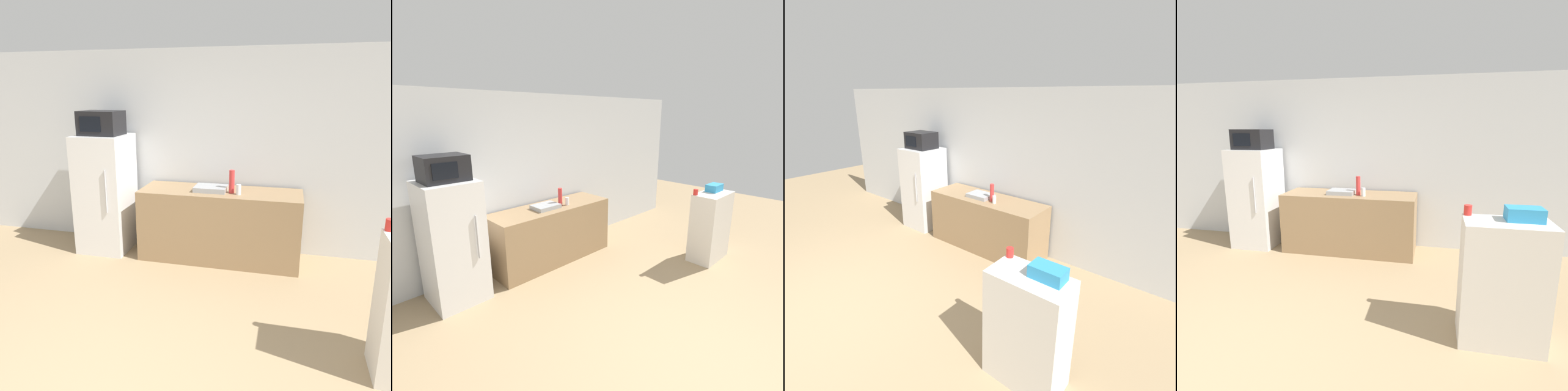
{
  "view_description": "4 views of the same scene",
  "coord_description": "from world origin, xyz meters",
  "views": [
    {
      "loc": [
        1.21,
        -1.75,
        2.08
      ],
      "look_at": [
        0.28,
        2.02,
        1.01
      ],
      "focal_mm": 35.0,
      "sensor_mm": 36.0,
      "label": 1
    },
    {
      "loc": [
        -2.35,
        -0.93,
        2.29
      ],
      "look_at": [
        0.41,
        1.88,
        1.23
      ],
      "focal_mm": 28.0,
      "sensor_mm": 36.0,
      "label": 2
    },
    {
      "loc": [
        3.32,
        -0.96,
        2.53
      ],
      "look_at": [
        0.83,
        2.05,
        1.2
      ],
      "focal_mm": 28.0,
      "sensor_mm": 36.0,
      "label": 3
    },
    {
      "loc": [
        1.66,
        -1.58,
        1.82
      ],
      "look_at": [
        0.92,
        2.01,
        1.04
      ],
      "focal_mm": 28.0,
      "sensor_mm": 36.0,
      "label": 4
    }
  ],
  "objects": [
    {
      "name": "ground_plane",
      "position": [
        0.0,
        0.0,
        0.0
      ],
      "size": [
        14.0,
        14.0,
        0.0
      ],
      "primitive_type": "plane",
      "color": "#9E8460"
    },
    {
      "name": "wall_back",
      "position": [
        0.0,
        3.12,
        1.3
      ],
      "size": [
        8.0,
        0.06,
        2.6
      ],
      "primitive_type": "cube",
      "color": "silver",
      "rests_on": "ground_plane"
    },
    {
      "name": "refrigerator",
      "position": [
        -1.11,
        2.7,
        0.77
      ],
      "size": [
        0.64,
        0.67,
        1.54
      ],
      "color": "silver",
      "rests_on": "ground_plane"
    },
    {
      "name": "microwave",
      "position": [
        -1.11,
        2.7,
        1.69
      ],
      "size": [
        0.5,
        0.41,
        0.3
      ],
      "color": "black",
      "rests_on": "refrigerator"
    },
    {
      "name": "counter",
      "position": [
        0.42,
        2.73,
        0.45
      ],
      "size": [
        1.98,
        0.66,
        0.89
      ],
      "primitive_type": "cube",
      "color": "#937551",
      "rests_on": "ground_plane"
    },
    {
      "name": "sink_basin",
      "position": [
        0.31,
        2.69,
        0.92
      ],
      "size": [
        0.39,
        0.3,
        0.06
      ],
      "primitive_type": "cube",
      "color": "#9EA3A8",
      "rests_on": "counter"
    },
    {
      "name": "bottle_tall",
      "position": [
        0.57,
        2.66,
        1.03
      ],
      "size": [
        0.07,
        0.07,
        0.28
      ],
      "primitive_type": "cylinder",
      "color": "red",
      "rests_on": "counter"
    },
    {
      "name": "bottle_short",
      "position": [
        0.66,
        2.6,
        0.95
      ],
      "size": [
        0.06,
        0.06,
        0.12
      ],
      "primitive_type": "cylinder",
      "color": "silver",
      "rests_on": "counter"
    },
    {
      "name": "shelf_cabinet",
      "position": [
        2.26,
        0.97,
        0.55
      ],
      "size": [
        0.7,
        0.39,
        1.1
      ],
      "primitive_type": "cube",
      "color": "silver",
      "rests_on": "ground_plane"
    },
    {
      "name": "basket",
      "position": [
        2.39,
        1.02,
        1.15
      ],
      "size": [
        0.29,
        0.18,
        0.11
      ],
      "primitive_type": "cube",
      "color": "#2D8EC6",
      "rests_on": "shelf_cabinet"
    },
    {
      "name": "jar",
      "position": [
        1.96,
        1.11,
        1.14
      ],
      "size": [
        0.07,
        0.07,
        0.09
      ],
      "primitive_type": "cylinder",
      "color": "red",
      "rests_on": "shelf_cabinet"
    }
  ]
}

